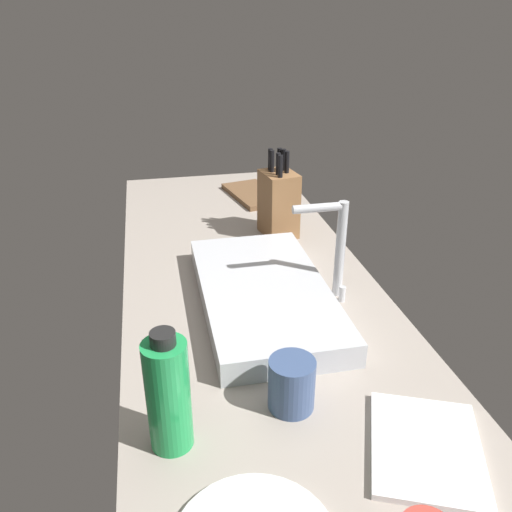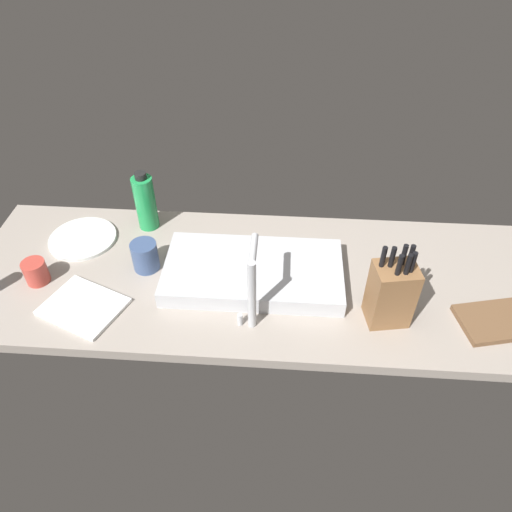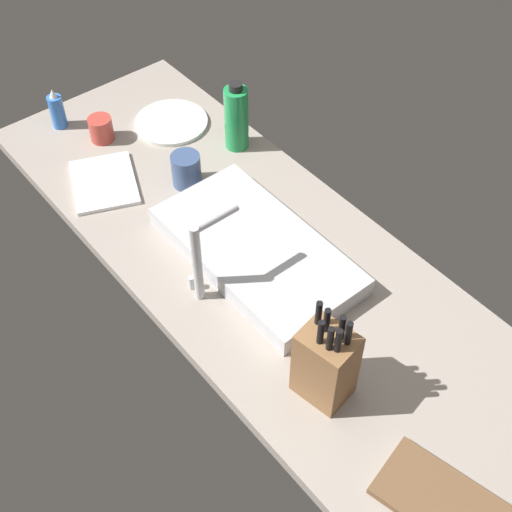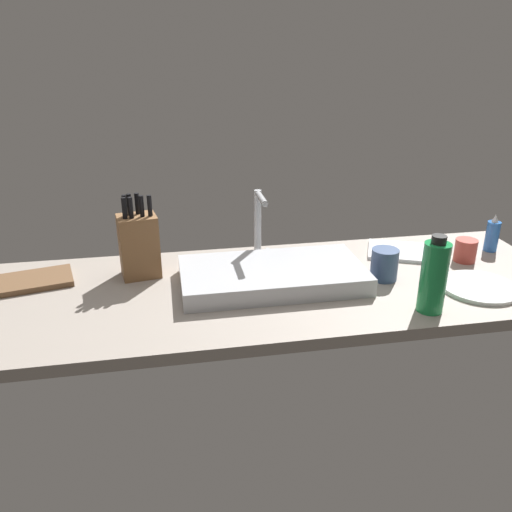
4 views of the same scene
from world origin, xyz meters
TOP-DOWN VIEW (x-y plane):
  - countertop_slab at (0.00, 0.00)cm, footprint 196.27×64.73cm
  - sink_basin at (5.52, 1.06)cm, footprint 55.87×29.29cm
  - faucet at (4.64, 18.60)cm, footprint 5.50×13.38cm
  - knife_block at (-34.33, 14.61)cm, footprint 13.13×11.30cm
  - cutting_board at (-69.27, 13.88)cm, footprint 30.00×20.32cm
  - soap_bottle at (87.53, 13.64)cm, footprint 4.56×4.56cm
  - water_bottle at (44.91, -23.45)cm, footprint 7.21×7.21cm
  - dinner_plate at (66.24, -13.85)cm, footprint 23.00×23.00cm
  - dish_towel at (55.41, 17.14)cm, footprint 27.73×25.08cm
  - coffee_mug at (73.42, 6.75)cm, footprint 7.25×7.25cm
  - ceramic_cup at (40.58, -1.76)cm, footprint 8.43×8.43cm

SIDE VIEW (x-z plane):
  - countertop_slab at x=0.00cm, z-range 0.00..3.50cm
  - dinner_plate at x=66.24cm, z-range 3.50..4.70cm
  - dish_towel at x=55.41cm, z-range 3.50..4.70cm
  - cutting_board at x=-69.27cm, z-range 3.50..5.30cm
  - sink_basin at x=5.52cm, z-range 3.50..9.12cm
  - coffee_mug at x=73.42cm, z-range 3.50..11.19cm
  - ceramic_cup at x=40.58cm, z-range 3.50..13.41cm
  - soap_bottle at x=87.53cm, z-range 2.59..16.17cm
  - water_bottle at x=44.91cm, z-range 2.76..24.91cm
  - knife_block at x=-34.33cm, z-range 0.76..27.18cm
  - faucet at x=4.64cm, z-range 5.72..30.27cm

